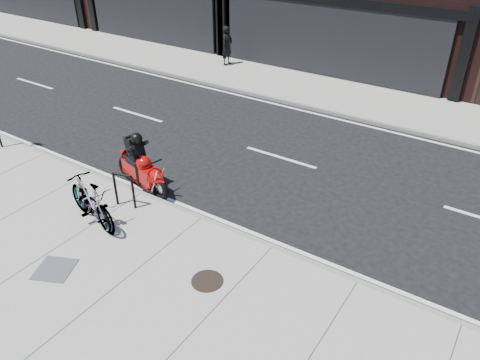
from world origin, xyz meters
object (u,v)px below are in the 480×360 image
Objects in this scene: bicycle_front at (91,202)px; pedestrian at (227,46)px; bike_rack at (124,187)px; utility_grate at (55,269)px; bicycle_rear at (91,201)px; manhole_cover at (207,281)px; motorcycle at (143,168)px.

bicycle_front is 12.58m from pedestrian.
bike_rack is 1.26× the size of utility_grate.
bicycle_rear is 3.51m from manhole_cover.
bike_rack is 0.50× the size of bicycle_front.
bicycle_rear is at bearing -109.64° from bicycle_front.
bike_rack is 2.62m from utility_grate.
pedestrian is at bearing 110.20° from utility_grate.
bicycle_front is 3.62m from manhole_cover.
manhole_cover is (3.61, -2.03, -0.53)m from motorcycle.
bicycle_front is 1.90m from utility_grate.
pedestrian is at bearing 123.12° from manhole_cover.
bike_rack is 3.53m from manhole_cover.
pedestrian is (-4.40, 11.91, 0.27)m from bicycle_rear.
pedestrian is (-4.28, 11.83, 0.38)m from bicycle_front.
bicycle_front is at bearing -107.09° from bike_rack.
motorcycle reaches higher than manhole_cover.
motorcycle is (-0.15, 1.89, -0.06)m from bicycle_rear.
bicycle_front is 0.18m from bicycle_rear.
bike_rack is 0.43× the size of motorcycle.
motorcycle is at bearing -156.97° from pedestrian.
bicycle_rear is 1.90m from motorcycle.
bicycle_front reaches higher than manhole_cover.
motorcycle is 3.62m from utility_grate.
bike_rack is at bearing 100.04° from utility_grate.
manhole_cover is (3.33, -1.05, -0.55)m from bike_rack.
motorcycle reaches higher than bike_rack.
motorcycle is (-0.28, 0.98, -0.01)m from bike_rack.
bike_rack is 0.92m from bicycle_rear.
utility_grate is (0.70, -1.70, -0.48)m from bicycle_front.
pedestrian is at bearing 112.38° from bike_rack.
pedestrian reaches higher than bicycle_rear.
manhole_cover is at bearing 100.66° from bicycle_rear.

